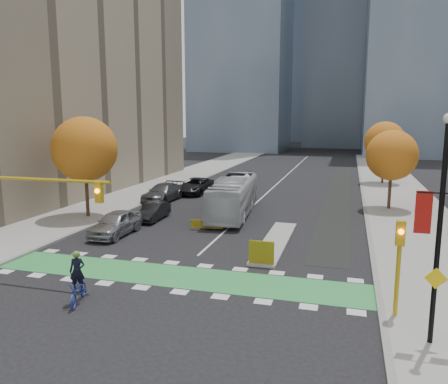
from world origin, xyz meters
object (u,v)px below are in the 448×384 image
Objects in this scene: tree_east_far at (385,142)px; parked_car_b at (153,211)px; tree_east_near at (392,155)px; bus at (233,196)px; tree_west at (85,149)px; cyclist at (78,286)px; banner_lamppost at (440,221)px; parked_car_a at (116,223)px; hazard_board at (261,252)px; parked_car_c at (163,193)px; parked_car_d at (195,186)px; traffic_signal_west at (14,199)px; traffic_signal_east at (399,254)px.

parked_car_b is at bearing -126.99° from tree_east_far.
bus is at bearing -156.12° from tree_east_near.
tree_east_near is 1.70× the size of parked_car_b.
tree_west reaches higher than cyclist.
cyclist is (-14.36, -0.25, -3.81)m from banner_lamppost.
parked_car_a is at bearing 150.98° from banner_lamppost.
hazard_board is 20.68m from parked_car_c.
banner_lamppost reaches higher than cyclist.
tree_east_near is at bearing -91.79° from tree_east_far.
parked_car_d is at bearing -147.46° from tree_east_far.
parked_car_d is (0.51, 25.80, -3.20)m from traffic_signal_west.
parked_car_a reaches higher than hazard_board.
hazard_board is 0.18× the size of tree_east_far.
traffic_signal_west reaches higher than hazard_board.
cyclist is 0.21× the size of bus.
cyclist is (-13.36, -2.24, -1.93)m from traffic_signal_east.
parked_car_c is (-21.50, -17.71, -4.38)m from tree_east_far.
parked_car_a is (-18.53, 10.28, -3.75)m from banner_lamppost.
bus reaches higher than hazard_board.
tree_west is at bearing 139.58° from parked_car_a.
bus is (-11.29, 16.85, -1.13)m from traffic_signal_east.
cyclist is at bearing -58.23° from tree_west.
parked_car_a is at bearing 162.04° from hazard_board.
hazard_board is 9.77m from cyclist.
cyclist is 28.41m from parked_car_d.
banner_lamppost reaches higher than parked_car_b.
traffic_signal_east reaches higher than hazard_board.
traffic_signal_east is at bearing -92.97° from tree_east_far.
parked_car_c reaches higher than parked_car_b.
cyclist is 0.48× the size of parked_car_a.
cyclist is at bearing -170.46° from traffic_signal_east.
parked_car_a reaches higher than parked_car_b.
tree_east_far reaches higher than parked_car_b.
tree_east_far is 38.64m from traffic_signal_east.
traffic_signal_east is 13.69m from cyclist.
banner_lamppost is at bearing -5.86° from traffic_signal_west.
tree_west is 0.99× the size of banner_lamppost.
cyclist reaches higher than parked_car_b.
traffic_signal_east is at bearing -35.92° from hazard_board.
traffic_signal_east is at bearing -29.07° from tree_west.
tree_west is 1.63× the size of parked_car_a.
parked_car_c is at bearing 128.94° from hazard_board.
bus is at bearing -22.22° from parked_car_c.
tree_east_near is 21.45m from parked_car_c.
tree_west reaches higher than parked_car_b.
parked_car_a reaches higher than parked_car_c.
tree_east_far is at bearing 42.94° from parked_car_c.
traffic_signal_west is 8.92m from parked_car_a.
tree_east_far is (0.50, 16.00, 0.38)m from tree_east_near.
parked_car_b is at bearing -153.50° from tree_east_near.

